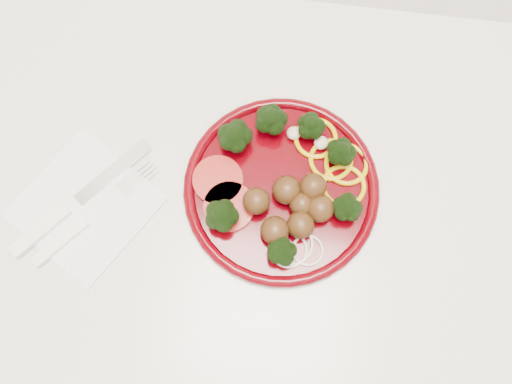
# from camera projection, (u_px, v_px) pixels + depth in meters

# --- Properties ---
(counter) EXTENTS (2.40, 0.60, 0.90)m
(counter) POSITION_uv_depth(u_px,v_px,m) (362.00, 277.00, 1.13)
(counter) COLOR silver
(counter) RESTS_ON ground
(plate) EXTENTS (0.24, 0.24, 0.05)m
(plate) POSITION_uv_depth(u_px,v_px,m) (284.00, 187.00, 0.69)
(plate) COLOR #440006
(plate) RESTS_ON counter
(napkin) EXTENTS (0.20, 0.20, 0.00)m
(napkin) POSITION_uv_depth(u_px,v_px,m) (85.00, 206.00, 0.70)
(napkin) COLOR white
(napkin) RESTS_ON counter
(knife) EXTENTS (0.15, 0.17, 0.01)m
(knife) POSITION_uv_depth(u_px,v_px,m) (64.00, 212.00, 0.69)
(knife) COLOR silver
(knife) RESTS_ON napkin
(fork) EXTENTS (0.13, 0.15, 0.01)m
(fork) POSITION_uv_depth(u_px,v_px,m) (75.00, 230.00, 0.68)
(fork) COLOR white
(fork) RESTS_ON napkin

